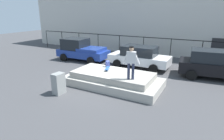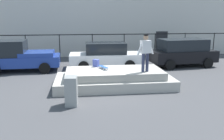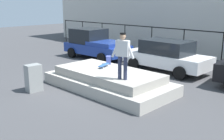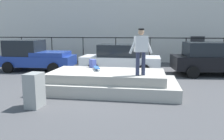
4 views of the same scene
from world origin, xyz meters
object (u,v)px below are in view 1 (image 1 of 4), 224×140
at_px(backpack, 108,64).
at_px(car_black_hatchback_far, 215,64).
at_px(skateboarder, 131,60).
at_px(car_white_sedan_mid, 139,57).
at_px(utility_box, 59,84).
at_px(skateboard, 107,68).
at_px(car_blue_pickup_near, 81,50).

height_order(backpack, car_black_hatchback_far, car_black_hatchback_far).
height_order(skateboarder, car_white_sedan_mid, skateboarder).
bearing_deg(car_white_sedan_mid, utility_box, -106.52).
xyz_separation_m(backpack, utility_box, (-1.13, -3.15, -0.43)).
bearing_deg(skateboard, car_blue_pickup_near, 141.48).
height_order(car_white_sedan_mid, utility_box, car_white_sedan_mid).
bearing_deg(car_blue_pickup_near, car_black_hatchback_far, 1.00).
bearing_deg(utility_box, skateboarder, 32.04).
bearing_deg(backpack, car_white_sedan_mid, 120.00).
height_order(car_black_hatchback_far, utility_box, car_black_hatchback_far).
distance_m(skateboarder, car_white_sedan_mid, 5.11).
relative_size(car_white_sedan_mid, car_black_hatchback_far, 1.03).
bearing_deg(car_black_hatchback_far, car_white_sedan_mid, 179.28).
relative_size(car_blue_pickup_near, car_white_sedan_mid, 0.98).
xyz_separation_m(skateboard, car_black_hatchback_far, (5.60, 3.95, 0.04)).
relative_size(skateboarder, skateboard, 2.11).
xyz_separation_m(backpack, car_black_hatchback_far, (5.91, 3.37, -0.04)).
xyz_separation_m(car_white_sedan_mid, utility_box, (-1.95, -6.59, -0.28)).
xyz_separation_m(skateboard, car_blue_pickup_near, (-4.74, 3.77, 0.01)).
bearing_deg(car_white_sedan_mid, skateboard, -97.30).
bearing_deg(car_blue_pickup_near, utility_box, -62.49).
distance_m(car_white_sedan_mid, utility_box, 6.87).
distance_m(car_blue_pickup_near, car_white_sedan_mid, 5.26).
bearing_deg(utility_box, car_blue_pickup_near, 121.53).
height_order(skateboarder, car_blue_pickup_near, skateboarder).
bearing_deg(car_white_sedan_mid, car_blue_pickup_near, -177.34).
relative_size(skateboard, car_white_sedan_mid, 0.18).
distance_m(skateboard, car_blue_pickup_near, 6.06).
relative_size(car_blue_pickup_near, utility_box, 4.04).
relative_size(backpack, utility_box, 0.33).
bearing_deg(car_black_hatchback_far, skateboard, -144.79).
height_order(backpack, car_blue_pickup_near, car_blue_pickup_near).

